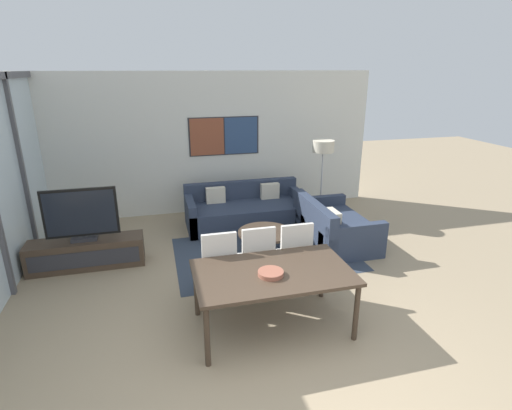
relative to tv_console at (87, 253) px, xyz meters
name	(u,v)px	position (x,y,z in m)	size (l,w,h in m)	color
ground_plane	(290,400)	(2.11, -3.21, -0.22)	(24.00, 24.00, 0.00)	#9E896B
wall_back	(205,144)	(2.12, 2.08, 1.19)	(7.01, 0.09, 2.80)	silver
area_rug	(265,254)	(2.70, -0.26, -0.21)	(2.84, 1.94, 0.01)	#333D4C
tv_console	(87,253)	(0.00, 0.00, 0.00)	(1.65, 0.44, 0.44)	#423326
television	(81,215)	(0.00, 0.00, 0.61)	(1.03, 0.20, 0.79)	#2D2D33
sofa_main	(245,211)	(2.70, 1.12, 0.04)	(2.23, 0.99, 0.76)	#2D384C
sofa_side	(331,228)	(3.92, -0.12, 0.04)	(0.99, 1.58, 0.76)	#2D384C
coffee_table	(265,237)	(2.70, -0.26, 0.08)	(0.86, 0.86, 0.39)	#423326
dining_table	(273,276)	(2.26, -2.12, 0.44)	(1.74, 1.03, 0.72)	#423326
dining_chair_left	(218,263)	(1.76, -1.44, 0.33)	(0.46, 0.46, 0.99)	beige
dining_chair_centre	(256,257)	(2.26, -1.40, 0.33)	(0.46, 0.46, 0.99)	beige
dining_chair_right	(293,253)	(2.77, -1.40, 0.33)	(0.46, 0.46, 0.99)	beige
fruit_bowl	(271,273)	(2.21, -2.21, 0.53)	(0.28, 0.28, 0.05)	#995642
floor_lamp	(323,151)	(4.20, 1.01, 1.14)	(0.41, 0.41, 1.56)	#2D2D33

